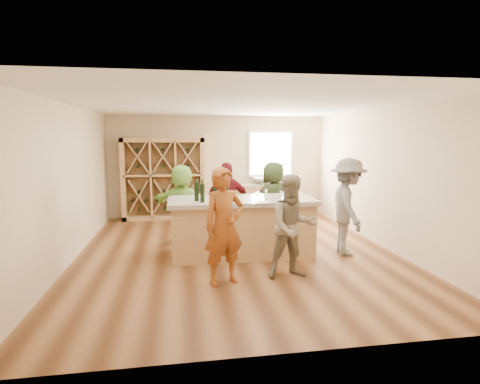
{
  "coord_description": "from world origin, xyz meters",
  "views": [
    {
      "loc": [
        -1.03,
        -6.96,
        2.22
      ],
      "look_at": [
        0.1,
        0.2,
        1.15
      ],
      "focal_mm": 28.0,
      "sensor_mm": 36.0,
      "label": 1
    }
  ],
  "objects": [
    {
      "name": "back_counter_top",
      "position": [
        1.4,
        3.2,
        0.89
      ],
      "size": [
        1.7,
        0.62,
        0.06
      ],
      "primitive_type": "cube",
      "color": "#AB9F8C",
      "rests_on": "back_counter_base"
    },
    {
      "name": "window_frame",
      "position": [
        1.5,
        3.47,
        1.75
      ],
      "size": [
        1.3,
        0.06,
        1.3
      ],
      "primitive_type": "cube",
      "color": "white",
      "rests_on": "wall_back"
    },
    {
      "name": "wine_glass_e",
      "position": [
        1.08,
        -0.44,
        1.16
      ],
      "size": [
        0.08,
        0.08,
        0.16
      ],
      "primitive_type": "cone",
      "rotation": [
        0.0,
        0.0,
        -0.41
      ],
      "color": "white",
      "rests_on": "tasting_counter_top"
    },
    {
      "name": "tasting_menu_a",
      "position": [
        -0.29,
        -0.53,
        1.08
      ],
      "size": [
        0.32,
        0.37,
        0.0
      ],
      "primitive_type": "cube",
      "rotation": [
        0.0,
        0.0,
        -0.35
      ],
      "color": "white",
      "rests_on": "tasting_counter_top"
    },
    {
      "name": "tasting_menu_c",
      "position": [
        0.95,
        -0.57,
        1.08
      ],
      "size": [
        0.27,
        0.33,
        0.0
      ],
      "primitive_type": "cube",
      "rotation": [
        0.0,
        0.0,
        0.15
      ],
      "color": "white",
      "rests_on": "tasting_counter_top"
    },
    {
      "name": "floor",
      "position": [
        0.0,
        0.0,
        -0.05
      ],
      "size": [
        6.0,
        7.0,
        0.1
      ],
      "primitive_type": "cube",
      "color": "brown",
      "rests_on": "ground"
    },
    {
      "name": "wine_bottle_d",
      "position": [
        -0.32,
        -0.35,
        1.22
      ],
      "size": [
        0.09,
        0.09,
        0.28
      ],
      "primitive_type": "cylinder",
      "rotation": [
        0.0,
        0.0,
        0.37
      ],
      "color": "black",
      "rests_on": "tasting_counter_top"
    },
    {
      "name": "ceiling",
      "position": [
        0.0,
        0.0,
        2.85
      ],
      "size": [
        6.0,
        7.0,
        0.1
      ],
      "primitive_type": "cube",
      "color": "white",
      "rests_on": "ground"
    },
    {
      "name": "wall_left",
      "position": [
        -3.05,
        0.0,
        1.4
      ],
      "size": [
        0.1,
        7.0,
        2.8
      ],
      "primitive_type": "cube",
      "color": "beige",
      "rests_on": "ground"
    },
    {
      "name": "window_pane",
      "position": [
        1.5,
        3.44,
        1.75
      ],
      "size": [
        1.18,
        0.01,
        1.18
      ],
      "primitive_type": "cube",
      "color": "white",
      "rests_on": "wall_back"
    },
    {
      "name": "wine_rack",
      "position": [
        -1.5,
        3.27,
        1.1
      ],
      "size": [
        2.2,
        0.45,
        2.2
      ],
      "primitive_type": "cube",
      "color": "tan",
      "rests_on": "floor"
    },
    {
      "name": "person_server",
      "position": [
        2.05,
        -0.44,
        0.92
      ],
      "size": [
        0.74,
        1.26,
        1.84
      ],
      "primitive_type": "imported",
      "rotation": [
        0.0,
        0.0,
        1.41
      ],
      "color": "slate",
      "rests_on": "floor"
    },
    {
      "name": "faucet",
      "position": [
        1.2,
        3.38,
        1.07
      ],
      "size": [
        0.02,
        0.02,
        0.3
      ],
      "primitive_type": "cylinder",
      "color": "silver",
      "rests_on": "back_counter_top"
    },
    {
      "name": "person_far_mid",
      "position": [
        -0.07,
        0.76,
        0.85
      ],
      "size": [
        1.01,
        0.55,
        1.7
      ],
      "primitive_type": "imported",
      "rotation": [
        0.0,
        0.0,
        3.1
      ],
      "color": "#590F14",
      "rests_on": "floor"
    },
    {
      "name": "wall_front",
      "position": [
        0.0,
        -3.55,
        1.4
      ],
      "size": [
        6.0,
        0.1,
        2.8
      ],
      "primitive_type": "cube",
      "color": "beige",
      "rests_on": "ground"
    },
    {
      "name": "person_near_left",
      "position": [
        -0.41,
        -1.51,
        0.89
      ],
      "size": [
        0.77,
        0.66,
        1.78
      ],
      "primitive_type": "imported",
      "rotation": [
        0.0,
        0.0,
        0.34
      ],
      "color": "#994C19",
      "rests_on": "floor"
    },
    {
      "name": "person_far_right",
      "position": [
        0.94,
        0.85,
        0.84
      ],
      "size": [
        0.98,
        0.88,
        1.69
      ],
      "primitive_type": "imported",
      "rotation": [
        0.0,
        0.0,
        3.67
      ],
      "color": "#263319",
      "rests_on": "floor"
    },
    {
      "name": "tasting_menu_b",
      "position": [
        0.35,
        -0.6,
        1.08
      ],
      "size": [
        0.25,
        0.32,
        0.0
      ],
      "primitive_type": "cube",
      "rotation": [
        0.0,
        0.0,
        -0.11
      ],
      "color": "white",
      "rests_on": "tasting_counter_top"
    },
    {
      "name": "person_far_left",
      "position": [
        -1.02,
        0.85,
        0.83
      ],
      "size": [
        1.62,
        1.2,
        1.66
      ],
      "primitive_type": "imported",
      "rotation": [
        0.0,
        0.0,
        2.67
      ],
      "color": "#8CC64C",
      "rests_on": "floor"
    },
    {
      "name": "wine_glass_b",
      "position": [
        0.26,
        -0.65,
        1.17
      ],
      "size": [
        0.08,
        0.08,
        0.18
      ],
      "primitive_type": "cone",
      "rotation": [
        0.0,
        0.0,
        -0.26
      ],
      "color": "white",
      "rests_on": "tasting_counter_top"
    },
    {
      "name": "wall_back",
      "position": [
        0.0,
        3.55,
        1.4
      ],
      "size": [
        6.0,
        0.1,
        2.8
      ],
      "primitive_type": "cube",
      "color": "beige",
      "rests_on": "ground"
    },
    {
      "name": "wine_bottle_a",
      "position": [
        -0.77,
        -0.29,
        1.24
      ],
      "size": [
        0.08,
        0.08,
        0.33
      ],
      "primitive_type": "cylinder",
      "rotation": [
        0.0,
        0.0,
        0.05
      ],
      "color": "black",
      "rests_on": "tasting_counter_top"
    },
    {
      "name": "wine_bottle_e",
      "position": [
        -0.23,
        -0.3,
        1.24
      ],
      "size": [
        0.09,
        0.09,
        0.33
      ],
      "primitive_type": "cylinder",
      "rotation": [
        0.0,
        0.0,
        0.12
      ],
      "color": "black",
      "rests_on": "tasting_counter_top"
    },
    {
      "name": "person_near_right",
      "position": [
        0.69,
        -1.43,
        0.82
      ],
      "size": [
        0.82,
        0.48,
        1.64
      ],
      "primitive_type": "imported",
      "rotation": [
        0.0,
        0.0,
        0.06
      ],
      "color": "gray",
      "rests_on": "floor"
    },
    {
      "name": "back_counter_base",
      "position": [
        1.4,
        3.2,
        0.43
      ],
      "size": [
        1.6,
        0.58,
        0.86
      ],
      "primitive_type": "cube",
      "color": "tan",
      "rests_on": "floor"
    },
    {
      "name": "tasting_counter_top",
      "position": [
        0.08,
        -0.16,
        1.04
      ],
      "size": [
        2.72,
        1.12,
        0.08
      ],
      "primitive_type": "cube",
      "color": "#AB9F8C",
      "rests_on": "tasting_counter_base"
    },
    {
      "name": "sink",
      "position": [
        1.2,
        3.2,
        1.01
      ],
      "size": [
        0.54,
        0.54,
        0.19
      ],
      "primitive_type": "imported",
      "color": "silver",
      "rests_on": "back_counter_top"
    },
    {
      "name": "wall_right",
      "position": [
        3.05,
        0.0,
        1.4
      ],
      "size": [
        0.1,
        7.0,
        2.8
      ],
      "primitive_type": "cube",
      "color": "beige",
      "rests_on": "ground"
    },
    {
      "name": "tasting_counter_base",
      "position": [
        0.08,
        -0.16,
        0.5
      ],
      "size": [
        2.6,
        1.0,
        1.0
      ],
      "primitive_type": "cube",
      "color": "tan",
      "rests_on": "floor"
    },
    {
      "name": "wine_bottle_c",
      "position": [
        -0.44,
        -0.23,
        1.22
      ],
      "size": [
        0.07,
        0.07,
        0.28
      ],
      "primitive_type": "cylinder",
      "rotation": [
        0.0,
        0.0,
        0.01
      ],
      "color": "black",
      "rests_on": "tasting_counter_top"
    },
    {
      "name": "wine_bottle_b",
      "position": [
        -0.67,
        -0.45,
        1.24
      ],
      "size": [
        0.1,
        0.1,
        0.32
      ],
      "primitive_type": "cylinder",
      "rotation": [
        0.0,
        0.0,
        0.22
      ],
      "color": "black",
      "rests_on": "tasting_counter_top"
    },
    {
      "name": "wine_glass_a",
      "position": [
        -0.18,
        -0.62,
        1.16
      ],
      "size": [
        0.08,
        0.08,
        0.16
      ],
      "primitive_type": "cone",
      "rotation": [
        0.0,
        0.0,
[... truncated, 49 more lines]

